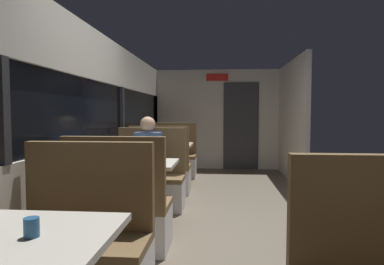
% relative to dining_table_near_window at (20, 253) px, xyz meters
% --- Properties ---
extents(ground_plane, '(3.30, 9.20, 0.02)m').
position_rel_dining_table_near_window_xyz_m(ground_plane, '(0.89, 2.09, -0.65)').
color(ground_plane, '#665B4C').
extents(carriage_window_panel_left, '(0.09, 8.48, 2.30)m').
position_rel_dining_table_near_window_xyz_m(carriage_window_panel_left, '(-0.56, 2.09, 0.47)').
color(carriage_window_panel_left, beige).
rests_on(carriage_window_panel_left, ground_plane).
extents(carriage_end_bulkhead, '(2.90, 0.11, 2.30)m').
position_rel_dining_table_near_window_xyz_m(carriage_end_bulkhead, '(0.95, 6.28, 0.50)').
color(carriage_end_bulkhead, beige).
rests_on(carriage_end_bulkhead, ground_plane).
extents(carriage_aisle_panel_right, '(0.08, 2.40, 2.30)m').
position_rel_dining_table_near_window_xyz_m(carriage_aisle_panel_right, '(2.34, 5.09, 0.51)').
color(carriage_aisle_panel_right, beige).
rests_on(carriage_aisle_panel_right, ground_plane).
extents(dining_table_near_window, '(0.90, 0.70, 0.74)m').
position_rel_dining_table_near_window_xyz_m(dining_table_near_window, '(0.00, 0.00, 0.00)').
color(dining_table_near_window, '#9E9EA3').
rests_on(dining_table_near_window, ground_plane).
extents(bench_near_window_facing_entry, '(0.95, 0.50, 1.10)m').
position_rel_dining_table_near_window_xyz_m(bench_near_window_facing_entry, '(0.00, 0.70, -0.31)').
color(bench_near_window_facing_entry, silver).
rests_on(bench_near_window_facing_entry, ground_plane).
extents(dining_table_mid_window, '(0.90, 0.70, 0.74)m').
position_rel_dining_table_near_window_xyz_m(dining_table_mid_window, '(0.00, 2.28, 0.00)').
color(dining_table_mid_window, '#9E9EA3').
rests_on(dining_table_mid_window, ground_plane).
extents(bench_mid_window_facing_end, '(0.95, 0.50, 1.10)m').
position_rel_dining_table_near_window_xyz_m(bench_mid_window_facing_end, '(0.00, 1.58, -0.31)').
color(bench_mid_window_facing_end, silver).
rests_on(bench_mid_window_facing_end, ground_plane).
extents(bench_mid_window_facing_entry, '(0.95, 0.50, 1.10)m').
position_rel_dining_table_near_window_xyz_m(bench_mid_window_facing_entry, '(0.00, 2.98, -0.31)').
color(bench_mid_window_facing_entry, silver).
rests_on(bench_mid_window_facing_entry, ground_plane).
extents(dining_table_far_window, '(0.90, 0.70, 0.74)m').
position_rel_dining_table_near_window_xyz_m(dining_table_far_window, '(0.00, 4.55, 0.00)').
color(dining_table_far_window, '#9E9EA3').
rests_on(dining_table_far_window, ground_plane).
extents(bench_far_window_facing_end, '(0.95, 0.50, 1.10)m').
position_rel_dining_table_near_window_xyz_m(bench_far_window_facing_end, '(0.00, 3.85, -0.31)').
color(bench_far_window_facing_end, silver).
rests_on(bench_far_window_facing_end, ground_plane).
extents(bench_far_window_facing_entry, '(0.95, 0.50, 1.10)m').
position_rel_dining_table_near_window_xyz_m(bench_far_window_facing_entry, '(0.00, 5.25, -0.31)').
color(bench_far_window_facing_entry, silver).
rests_on(bench_far_window_facing_entry, ground_plane).
extents(seated_passenger, '(0.47, 0.55, 1.26)m').
position_rel_dining_table_near_window_xyz_m(seated_passenger, '(0.00, 2.90, -0.10)').
color(seated_passenger, '#26262D').
rests_on(seated_passenger, ground_plane).
extents(coffee_cup_primary, '(0.07, 0.07, 0.09)m').
position_rel_dining_table_near_window_xyz_m(coffee_cup_primary, '(0.05, 2.39, 0.15)').
color(coffee_cup_primary, '#26598C').
rests_on(coffee_cup_primary, dining_table_mid_window).
extents(coffee_cup_secondary, '(0.07, 0.07, 0.09)m').
position_rel_dining_table_near_window_xyz_m(coffee_cup_secondary, '(0.09, -0.05, 0.15)').
color(coffee_cup_secondary, '#26598C').
rests_on(coffee_cup_secondary, dining_table_near_window).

